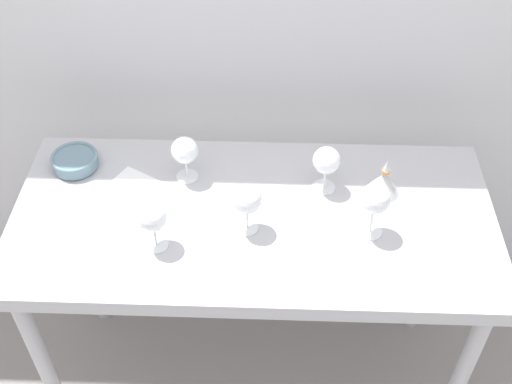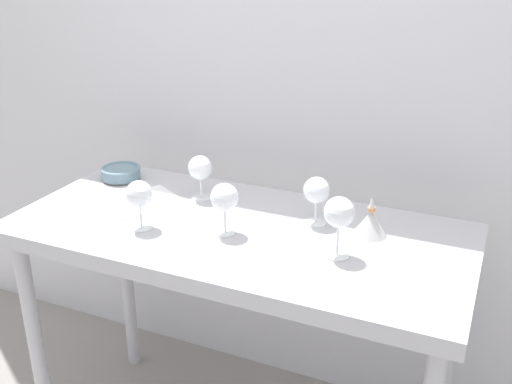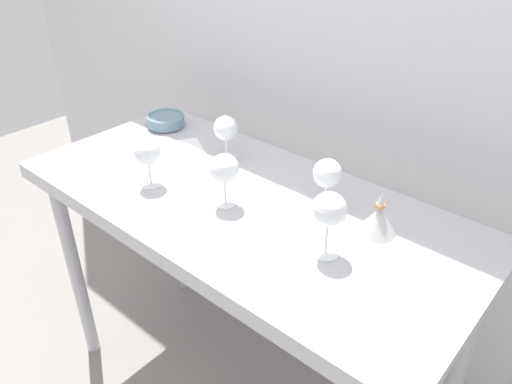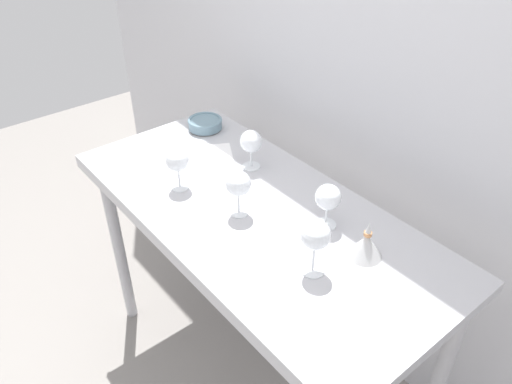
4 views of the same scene
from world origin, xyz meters
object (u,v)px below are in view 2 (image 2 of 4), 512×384
object	(u,v)px
wine_glass_near_right	(339,214)
decanter_funnel	(370,223)
wine_glass_near_left	(139,196)
wine_glass_near_center	(224,199)
wine_glass_far_left	(200,169)
tasting_sheet_upper	(142,202)
wine_glass_far_right	(316,192)
tasting_bowl	(121,173)

from	to	relation	value
wine_glass_near_right	decanter_funnel	bearing A→B (deg)	72.43
decanter_funnel	wine_glass_near_left	bearing A→B (deg)	-160.16
wine_glass_near_center	decanter_funnel	size ratio (longest dim) A/B	1.28
wine_glass_far_left	tasting_sheet_upper	bearing A→B (deg)	-144.96
wine_glass_far_right	wine_glass_near_center	bearing A→B (deg)	-141.97
decanter_funnel	tasting_sheet_upper	bearing A→B (deg)	-174.68
tasting_bowl	decanter_funnel	distance (m)	0.94
wine_glass_far_right	wine_glass_near_center	xyz separation A→B (m)	(-0.22, -0.17, 0.01)
wine_glass_far_left	tasting_bowl	size ratio (longest dim) A/B	1.04
wine_glass_far_right	wine_glass_near_left	world-z (taller)	wine_glass_near_left
wine_glass_far_left	decanter_funnel	distance (m)	0.59
tasting_sheet_upper	tasting_bowl	xyz separation A→B (m)	(-0.19, 0.15, 0.02)
wine_glass_far_right	tasting_sheet_upper	world-z (taller)	wine_glass_far_right
wine_glass_near_center	tasting_sheet_upper	size ratio (longest dim) A/B	0.65
wine_glass_near_left	tasting_sheet_upper	bearing A→B (deg)	124.08
wine_glass_near_right	wine_glass_far_left	world-z (taller)	wine_glass_near_right
wine_glass_far_left	tasting_sheet_upper	distance (m)	0.22
wine_glass_near_left	tasting_bowl	size ratio (longest dim) A/B	1.06
wine_glass_far_right	decanter_funnel	xyz separation A→B (m)	(0.17, -0.01, -0.06)
tasting_bowl	wine_glass_far_left	bearing A→B (deg)	-5.68
wine_glass_near_right	wine_glass_far_left	distance (m)	0.58
tasting_bowl	decanter_funnel	bearing A→B (deg)	-4.85
wine_glass_near_center	decanter_funnel	distance (m)	0.43
wine_glass_far_right	wine_glass_near_left	xyz separation A→B (m)	(-0.47, -0.24, 0.00)
wine_glass_far_left	wine_glass_near_left	world-z (taller)	wine_glass_near_left
tasting_sheet_upper	decanter_funnel	xyz separation A→B (m)	(0.75, 0.07, 0.04)
wine_glass_far_right	wine_glass_near_left	distance (m)	0.53
wine_glass_far_left	decanter_funnel	size ratio (longest dim) A/B	1.22
wine_glass_near_center	tasting_bowl	world-z (taller)	wine_glass_near_center
wine_glass_near_center	wine_glass_near_left	bearing A→B (deg)	-164.16
wine_glass_near_left	tasting_bowl	xyz separation A→B (m)	(-0.30, 0.31, -0.08)
wine_glass_near_center	wine_glass_near_right	bearing A→B (deg)	-0.12
wine_glass_far_right	tasting_sheet_upper	distance (m)	0.59
wine_glass_far_left	wine_glass_near_center	size ratio (longest dim) A/B	0.95
tasting_sheet_upper	wine_glass_far_right	bearing A→B (deg)	37.65
wine_glass_near_right	wine_glass_far_right	xyz separation A→B (m)	(-0.12, 0.17, -0.02)
wine_glass_far_right	wine_glass_near_left	bearing A→B (deg)	-152.53
wine_glass_near_left	tasting_bowl	distance (m)	0.44
wine_glass_near_left	wine_glass_near_right	bearing A→B (deg)	6.70
wine_glass_near_left	wine_glass_far_right	bearing A→B (deg)	27.47
wine_glass_far_right	decanter_funnel	distance (m)	0.18
wine_glass_near_right	tasting_bowl	distance (m)	0.93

